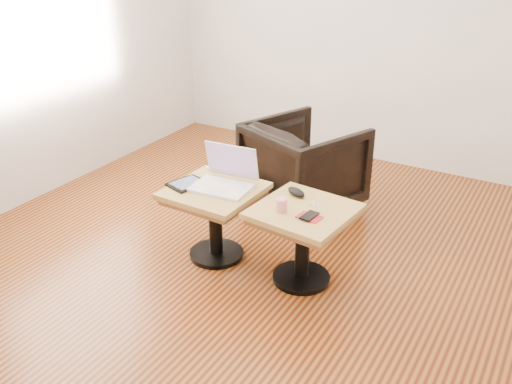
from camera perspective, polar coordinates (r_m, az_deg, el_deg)
The scene contains 11 objects.
room_shell at distance 3.15m, azimuth 2.06°, elevation 12.22°, with size 4.52×4.52×2.71m.
side_table_left at distance 3.75m, azimuth -4.14°, elevation -1.38°, with size 0.57×0.57×0.51m.
side_table_right at distance 3.50m, azimuth 4.75°, elevation -3.52°, with size 0.61×0.61×0.51m.
laptop at distance 3.69m, azimuth -3.16°, elevation 1.30°, with size 0.39×0.34×0.26m.
tablet at distance 3.76m, azimuth -6.92°, elevation 0.84°, with size 0.24×0.27×0.02m.
charging_adapter at distance 3.96m, azimuth -4.70°, elevation 2.36°, with size 0.04×0.04×0.02m, color white.
glasses_case at distance 3.59m, azimuth 4.05°, elevation 0.00°, with size 0.15×0.07×0.05m, color black.
striped_cup at distance 3.38m, azimuth 2.55°, elevation -1.31°, with size 0.07×0.07×0.09m, color #DD3951.
earbuds_tangle at distance 3.48m, azimuth 5.86°, elevation -1.26°, with size 0.08×0.06×0.01m.
phone_on_sleeve at distance 3.34m, azimuth 5.37°, elevation -2.45°, with size 0.15×0.13×0.02m.
armchair at distance 4.44m, azimuth 4.83°, elevation 2.64°, with size 0.75×0.77×0.70m, color black.
Camera 1 is at (1.46, -2.70, 2.09)m, focal length 40.00 mm.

